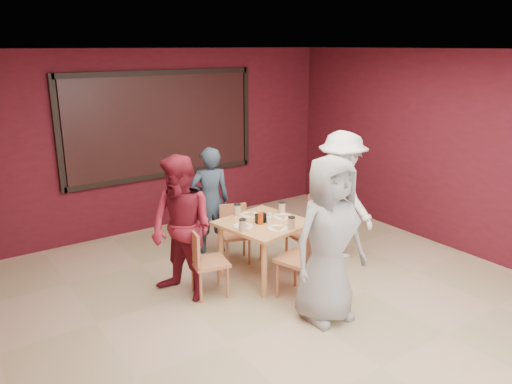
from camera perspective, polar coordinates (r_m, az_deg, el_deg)
floor at (r=5.65m, az=5.41°, el=-13.82°), size 7.00×7.00×0.00m
window_blinds at (r=7.92m, az=-10.66°, el=7.52°), size 3.00×0.02×1.50m
dining_table at (r=6.20m, az=0.84°, el=-4.19°), size 1.10×1.10×0.90m
chair_front at (r=5.75m, az=5.77°, el=-7.28°), size 0.57×0.57×0.95m
chair_back at (r=6.79m, az=-2.45°, el=-4.31°), size 0.48×0.48×0.77m
chair_left at (r=5.85m, az=-6.01°, el=-7.59°), size 0.48×0.48×0.83m
chair_right at (r=6.65m, az=6.25°, el=-4.14°), size 0.48×0.48×0.91m
diner_front at (r=5.26m, az=8.35°, el=-5.43°), size 0.91×0.62×1.80m
diner_back at (r=6.97m, az=-5.25°, el=-0.99°), size 0.64×0.52×1.52m
diner_left at (r=5.73m, az=-8.50°, el=-4.17°), size 0.88×0.99×1.68m
diner_right at (r=6.88m, az=9.71°, el=-0.38°), size 0.74×1.18×1.76m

